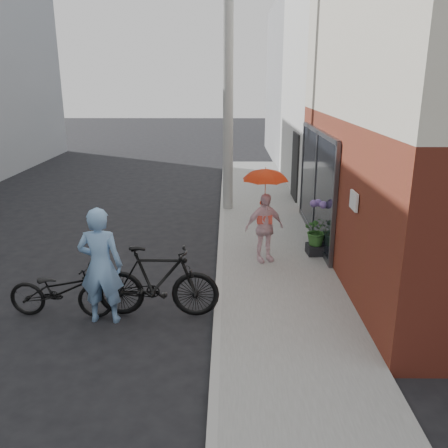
{
  "coord_description": "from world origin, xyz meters",
  "views": [
    {
      "loc": [
        1.1,
        -7.31,
        3.73
      ],
      "look_at": [
        1.03,
        1.23,
        1.1
      ],
      "focal_mm": 38.0,
      "sensor_mm": 36.0,
      "label": 1
    }
  ],
  "objects_px": {
    "bike_right": "(158,282)",
    "planter": "(316,249)",
    "utility_pole": "(228,87)",
    "bike_left": "(61,291)",
    "kimono_woman": "(264,228)",
    "officer": "(101,266)"
  },
  "relations": [
    {
      "from": "bike_right",
      "to": "planter",
      "type": "distance_m",
      "value": 3.97
    },
    {
      "from": "utility_pole",
      "to": "bike_left",
      "type": "relative_size",
      "value": 4.09
    },
    {
      "from": "bike_left",
      "to": "bike_right",
      "type": "bearing_deg",
      "value": -85.43
    },
    {
      "from": "bike_left",
      "to": "kimono_woman",
      "type": "relative_size",
      "value": 1.2
    },
    {
      "from": "officer",
      "to": "bike_left",
      "type": "xyz_separation_m",
      "value": [
        -0.72,
        0.15,
        -0.49
      ]
    },
    {
      "from": "utility_pole",
      "to": "bike_right",
      "type": "height_order",
      "value": "utility_pole"
    },
    {
      "from": "utility_pole",
      "to": "kimono_woman",
      "type": "distance_m",
      "value": 4.98
    },
    {
      "from": "bike_left",
      "to": "kimono_woman",
      "type": "bearing_deg",
      "value": -54.1
    },
    {
      "from": "officer",
      "to": "bike_left",
      "type": "bearing_deg",
      "value": -10.28
    },
    {
      "from": "officer",
      "to": "kimono_woman",
      "type": "height_order",
      "value": "officer"
    },
    {
      "from": "bike_right",
      "to": "kimono_woman",
      "type": "distance_m",
      "value": 2.87
    },
    {
      "from": "bike_right",
      "to": "planter",
      "type": "bearing_deg",
      "value": -48.61
    },
    {
      "from": "utility_pole",
      "to": "bike_right",
      "type": "xyz_separation_m",
      "value": [
        -1.13,
        -6.31,
        -2.9
      ]
    },
    {
      "from": "utility_pole",
      "to": "bike_left",
      "type": "height_order",
      "value": "utility_pole"
    },
    {
      "from": "bike_right",
      "to": "officer",
      "type": "bearing_deg",
      "value": 103.4
    },
    {
      "from": "kimono_woman",
      "to": "planter",
      "type": "relative_size",
      "value": 3.59
    },
    {
      "from": "bike_left",
      "to": "planter",
      "type": "distance_m",
      "value": 5.28
    },
    {
      "from": "utility_pole",
      "to": "bike_left",
      "type": "xyz_separation_m",
      "value": [
        -2.7,
        -6.34,
        -3.05
      ]
    },
    {
      "from": "utility_pole",
      "to": "planter",
      "type": "xyz_separation_m",
      "value": [
        1.9,
        -3.76,
        -3.28
      ]
    },
    {
      "from": "bike_right",
      "to": "kimono_woman",
      "type": "height_order",
      "value": "kimono_woman"
    },
    {
      "from": "bike_right",
      "to": "planter",
      "type": "xyz_separation_m",
      "value": [
        3.03,
        2.55,
        -0.37
      ]
    },
    {
      "from": "officer",
      "to": "bike_left",
      "type": "height_order",
      "value": "officer"
    }
  ]
}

